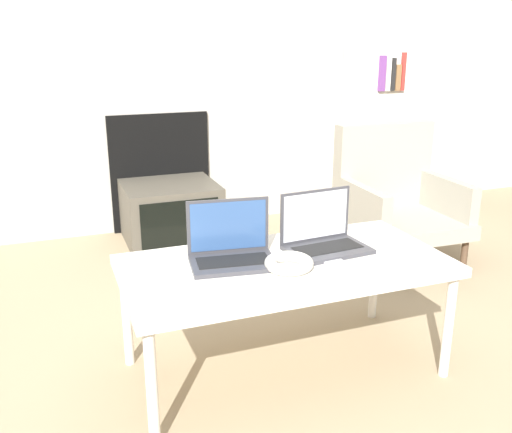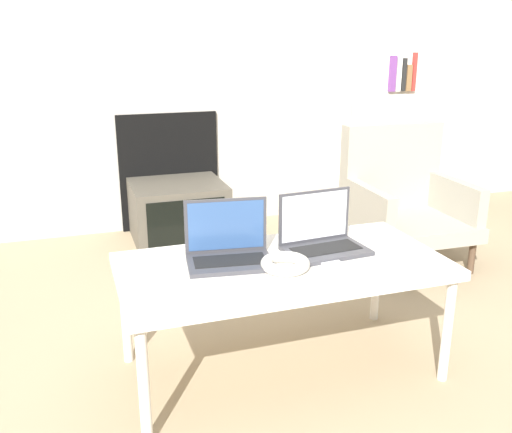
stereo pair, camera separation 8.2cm
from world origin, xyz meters
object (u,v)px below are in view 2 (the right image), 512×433
(phone, at_px, (337,268))
(tv, at_px, (178,211))
(laptop_right, at_px, (321,237))
(headphones, at_px, (285,264))
(armchair, at_px, (401,196))
(laptop_left, at_px, (228,248))

(phone, distance_m, tv, 1.74)
(tv, bearing_deg, laptop_right, -80.16)
(laptop_right, xyz_separation_m, phone, (-0.03, -0.20, -0.05))
(headphones, height_order, armchair, armchair)
(headphones, relative_size, armchair, 0.23)
(laptop_right, bearing_deg, tv, 95.11)
(tv, bearing_deg, phone, -82.29)
(phone, height_order, tv, phone)
(laptop_left, height_order, laptop_right, same)
(headphones, bearing_deg, laptop_left, 140.53)
(headphones, distance_m, phone, 0.18)
(laptop_right, distance_m, tv, 1.56)
(headphones, xyz_separation_m, armchair, (1.07, 0.94, -0.10))
(laptop_left, xyz_separation_m, phone, (0.34, -0.20, -0.05))
(laptop_left, bearing_deg, armchair, 40.98)
(headphones, bearing_deg, phone, -20.22)
(laptop_left, distance_m, tv, 1.54)
(phone, bearing_deg, laptop_left, 149.33)
(armchair, bearing_deg, tv, 149.94)
(phone, relative_size, armchair, 0.17)
(armchair, bearing_deg, laptop_left, -145.18)
(laptop_left, xyz_separation_m, tv, (0.10, 1.51, -0.31))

